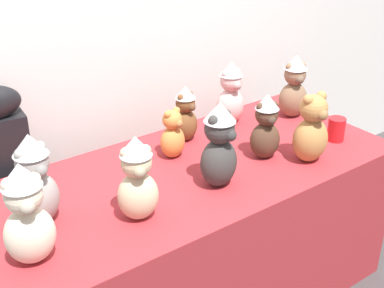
# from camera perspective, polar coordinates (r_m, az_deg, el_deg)

# --- Properties ---
(wall_back) EXTENTS (7.00, 0.08, 2.60)m
(wall_back) POSITION_cam_1_polar(r_m,az_deg,el_deg) (2.53, -8.96, 14.69)
(wall_back) COLOR silver
(wall_back) RESTS_ON ground_plane
(display_table) EXTENTS (1.80, 0.80, 0.73)m
(display_table) POSITION_cam_1_polar(r_m,az_deg,el_deg) (2.42, 0.00, -10.26)
(display_table) COLOR maroon
(display_table) RESTS_ON ground_plane
(instrument_case) EXTENTS (0.29, 0.15, 1.08)m
(instrument_case) POSITION_cam_1_polar(r_m,az_deg,el_deg) (2.49, -19.67, -5.71)
(instrument_case) COLOR black
(instrument_case) RESTS_ON ground_plane
(teddy_bear_sand) EXTENTS (0.18, 0.17, 0.33)m
(teddy_bear_sand) POSITION_cam_1_polar(r_m,az_deg,el_deg) (1.84, -5.96, -3.84)
(teddy_bear_sand) COLOR #CCB78E
(teddy_bear_sand) RESTS_ON display_table
(teddy_bear_blush) EXTENTS (0.15, 0.13, 0.32)m
(teddy_bear_blush) POSITION_cam_1_polar(r_m,az_deg,el_deg) (2.58, 4.21, 5.49)
(teddy_bear_blush) COLOR beige
(teddy_bear_blush) RESTS_ON display_table
(teddy_bear_chestnut) EXTENTS (0.14, 0.12, 0.27)m
(teddy_bear_chestnut) POSITION_cam_1_polar(r_m,az_deg,el_deg) (2.41, -0.71, 3.26)
(teddy_bear_chestnut) COLOR brown
(teddy_bear_chestnut) RESTS_ON display_table
(teddy_bear_cocoa) EXTENTS (0.16, 0.15, 0.30)m
(teddy_bear_cocoa) POSITION_cam_1_polar(r_m,az_deg,el_deg) (2.27, 8.02, 1.80)
(teddy_bear_cocoa) COLOR #4C3323
(teddy_bear_cocoa) RESTS_ON display_table
(teddy_bear_mocha) EXTENTS (0.18, 0.16, 0.32)m
(teddy_bear_mocha) POSITION_cam_1_polar(r_m,az_deg,el_deg) (2.70, 11.02, 6.09)
(teddy_bear_mocha) COLOR #7F6047
(teddy_bear_mocha) RESTS_ON display_table
(teddy_bear_charcoal) EXTENTS (0.19, 0.17, 0.36)m
(teddy_bear_charcoal) POSITION_cam_1_polar(r_m,az_deg,el_deg) (2.03, 2.98, -0.19)
(teddy_bear_charcoal) COLOR #383533
(teddy_bear_charcoal) RESTS_ON display_table
(teddy_bear_caramel) EXTENTS (0.17, 0.15, 0.31)m
(teddy_bear_caramel) POSITION_cam_1_polar(r_m,az_deg,el_deg) (2.28, 12.83, 1.50)
(teddy_bear_caramel) COLOR #B27A42
(teddy_bear_caramel) RESTS_ON display_table
(teddy_bear_ash) EXTENTS (0.18, 0.16, 0.35)m
(teddy_bear_ash) POSITION_cam_1_polar(r_m,az_deg,el_deg) (1.88, -16.68, -3.85)
(teddy_bear_ash) COLOR gray
(teddy_bear_ash) RESTS_ON display_table
(teddy_bear_ginger) EXTENTS (0.13, 0.12, 0.23)m
(teddy_bear_ginger) POSITION_cam_1_polar(r_m,az_deg,el_deg) (2.27, -2.10, 1.00)
(teddy_bear_ginger) COLOR #D17F3D
(teddy_bear_ginger) RESTS_ON display_table
(teddy_bear_cream) EXTENTS (0.18, 0.16, 0.36)m
(teddy_bear_cream) POSITION_cam_1_polar(r_m,az_deg,el_deg) (1.70, -17.50, -7.40)
(teddy_bear_cream) COLOR beige
(teddy_bear_cream) RESTS_ON display_table
(party_cup_red) EXTENTS (0.08, 0.08, 0.11)m
(party_cup_red) POSITION_cam_1_polar(r_m,az_deg,el_deg) (2.53, 15.40, 1.56)
(party_cup_red) COLOR red
(party_cup_red) RESTS_ON display_table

